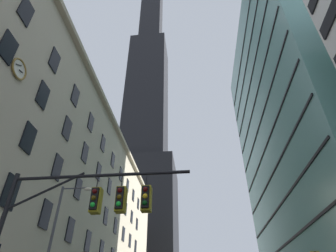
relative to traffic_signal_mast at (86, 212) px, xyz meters
name	(u,v)px	position (x,y,z in m)	size (l,w,h in m)	color
station_building	(41,209)	(-16.66, 24.77, 8.53)	(18.42, 66.35, 26.92)	#BCAF93
dark_skyscraper	(146,124)	(-14.95, 84.30, 63.63)	(24.58, 24.58, 233.20)	black
glass_office_midrise	(335,127)	(24.13, 22.97, 18.01)	(19.94, 32.86, 45.84)	slate
traffic_signal_mast	(86,212)	(0.00, 0.00, 0.00)	(7.88, 0.63, 6.56)	black
street_lamppost	(55,242)	(-4.71, 7.20, 0.45)	(2.27, 0.32, 8.93)	#47474C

